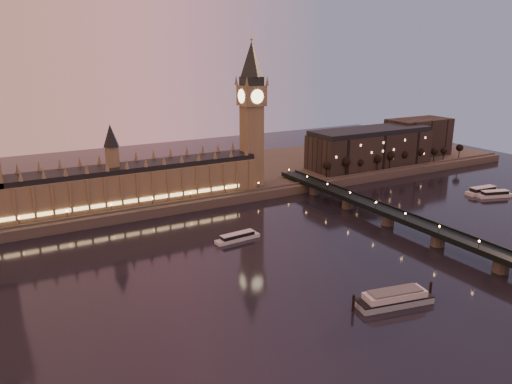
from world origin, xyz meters
The scene contains 20 objects.
ground centered at (0.00, 0.00, 0.00)m, with size 700.00×700.00×0.00m, color black.
far_embankment centered at (30.00, 165.00, 3.00)m, with size 560.00×130.00×6.00m, color #423D35.
palace_of_westminster centered at (-40.12, 120.99, 21.71)m, with size 180.00×26.62×52.00m.
big_ben centered at (53.99, 120.99, 63.95)m, with size 17.68×17.68×104.00m.
westminster_bridge centered at (91.61, 0.00, 5.52)m, with size 13.20×260.00×15.30m.
city_block centered at (194.94, 130.93, 22.24)m, with size 155.00×45.00×34.00m.
bare_tree_0 centered at (114.44, 109.00, 15.47)m, with size 6.23×6.23×12.68m.
bare_tree_1 centered at (130.81, 109.00, 15.47)m, with size 6.23×6.23×12.68m.
bare_tree_2 centered at (147.19, 109.00, 15.47)m, with size 6.23×6.23×12.68m.
bare_tree_3 centered at (163.56, 109.00, 15.47)m, with size 6.23×6.23×12.68m.
bare_tree_4 centered at (179.94, 109.00, 15.47)m, with size 6.23×6.23×12.68m.
bare_tree_5 centered at (196.31, 109.00, 15.47)m, with size 6.23×6.23×12.68m.
bare_tree_6 centered at (212.69, 109.00, 15.47)m, with size 6.23×6.23×12.68m.
bare_tree_7 centered at (229.06, 109.00, 15.47)m, with size 6.23×6.23×12.68m.
bare_tree_8 centered at (245.44, 109.00, 15.47)m, with size 6.23×6.23×12.68m.
bare_tree_9 centered at (261.81, 109.00, 15.47)m, with size 6.23×6.23×12.68m.
cruise_boat_a centered at (0.94, 41.12, 1.88)m, with size 27.09×8.02×4.27m.
cruise_boat_b centered at (201.11, 25.36, 2.11)m, with size 26.68×14.06×4.79m.
cruise_boat_c centered at (200.40, 34.88, 2.38)m, with size 27.58×9.90×5.40m.
moored_barge centered at (24.71, -55.56, 2.96)m, with size 37.64×15.39×7.02m.
Camera 1 is at (-117.25, -190.48, 103.16)m, focal length 35.00 mm.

